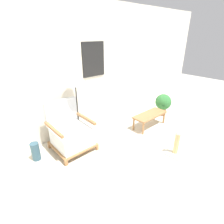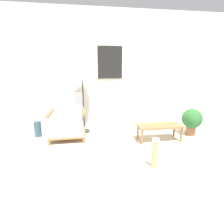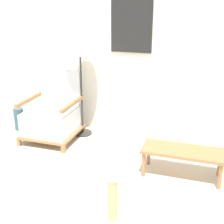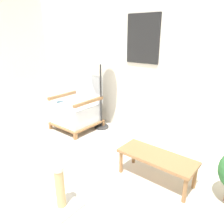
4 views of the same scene
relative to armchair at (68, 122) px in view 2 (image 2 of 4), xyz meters
The scene contains 8 objects.
ground_plane 2.04m from the armchair, 59.17° to the right, with size 14.00×14.00×0.00m, color beige.
wall_back 1.56m from the armchair, 28.46° to the left, with size 8.00×0.09×2.70m.
armchair is the anchor object (origin of this frame).
floor_lamp 1.03m from the armchair, 37.41° to the left, with size 0.44×0.44×1.46m.
coffee_table 1.90m from the armchair, 14.14° to the right, with size 0.89×0.36×0.33m.
vase 0.68m from the armchair, 169.14° to the left, with size 0.15×0.15×0.34m, color #2D4C5B.
potted_plant 2.67m from the armchair, ahead, with size 0.43×0.43×0.58m.
scratching_post 1.98m from the armchair, 47.21° to the right, with size 0.32×0.32×0.48m.
Camera 2 is at (-0.65, -1.87, 1.46)m, focal length 28.00 mm.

